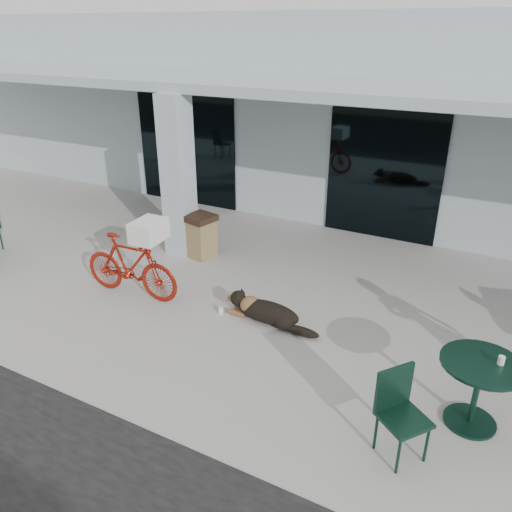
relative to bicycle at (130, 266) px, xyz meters
The scene contains 14 objects.
ground 1.36m from the bicycle, 18.78° to the right, with size 80.00×80.00×0.00m, color #A4A29B.
building 8.36m from the bicycle, 81.74° to the left, with size 22.00×7.00×4.50m, color #A0AFB6.
storefront_glass_left 5.07m from the bicycle, 113.84° to the left, with size 2.80×0.06×2.70m, color black.
storefront_glass_right 5.52m from the bicycle, 56.98° to the left, with size 2.40×0.06×2.70m, color black.
column 2.18m from the bicycle, 99.68° to the left, with size 0.50×0.50×3.12m, color #A0AFB6.
overhang 4.33m from the bicycle, 69.82° to the left, with size 22.00×2.80×0.18m, color #A0AFB6.
bicycle is the anchor object (origin of this frame).
laundry_basket 0.85m from the bicycle, ahead, with size 0.57×0.42×0.34m, color white.
dog 2.48m from the bicycle, ahead, with size 1.21×0.40×0.40m, color black, non-canonical shape.
cup_near_dog 1.73m from the bicycle, ahead, with size 0.09×0.09×0.11m, color white.
cafe_table_far 5.52m from the bicycle, ahead, with size 0.91×0.91×0.86m, color #102F23, non-canonical shape.
cafe_chair_far_a 5.08m from the bicycle, 16.01° to the right, with size 0.46×0.50×1.01m, color #102F23, non-canonical shape.
cup_on_table 5.70m from the bicycle, ahead, with size 0.07×0.07×0.10m, color white.
trash_receptacle 1.88m from the bicycle, 84.90° to the left, with size 0.52×0.52×0.88m, color olive, non-canonical shape.
Camera 1 is at (4.22, -5.25, 4.22)m, focal length 35.00 mm.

